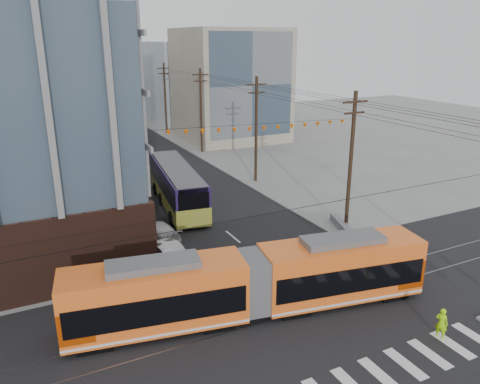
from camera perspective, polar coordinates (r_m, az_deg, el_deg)
name	(u,v)px	position (r m, az deg, el deg)	size (l,w,h in m)	color
ground	(350,334)	(25.98, 13.32, -16.52)	(160.00, 160.00, 0.00)	slate
bg_bldg_ne_near	(230,85)	(71.11, -1.24, 12.91)	(14.00, 14.00, 16.00)	gray
bg_bldg_nw_far	(1,68)	(88.05, -27.14, 13.32)	(16.00, 18.00, 20.00)	gray
bg_bldg_ne_far	(194,81)	(90.30, -5.68, 13.33)	(16.00, 16.00, 14.00)	#8C99A5
utility_pole_far	(165,99)	(76.04, -9.10, 11.14)	(0.30, 0.30, 11.00)	black
streetcar	(253,283)	(25.95, 1.60, -11.02)	(19.97, 2.81, 3.85)	orange
city_bus	(177,185)	(42.85, -7.70, 0.80)	(2.88, 13.28, 3.76)	#27174B
parked_car_silver	(163,250)	(32.81, -9.42, -7.00)	(1.59, 4.55, 1.50)	#9D9D9D
parked_car_white	(157,231)	(36.01, -10.13, -4.74)	(2.03, 4.98, 1.45)	#B8B3B4
parked_car_grey	(133,210)	(40.97, -12.89, -2.10)	(2.28, 4.95, 1.38)	#5C5E5F
pedestrian	(442,323)	(26.68, 23.36, -14.48)	(0.62, 0.40, 1.69)	#A3F90B
jersey_barrier	(341,226)	(38.24, 12.21, -4.03)	(0.87, 3.84, 0.77)	slate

